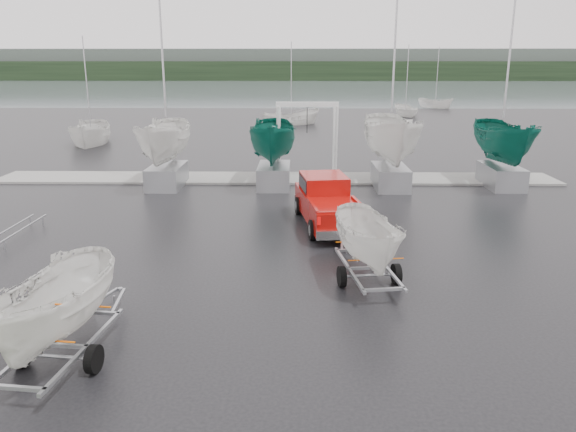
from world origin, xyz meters
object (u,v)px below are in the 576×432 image
Objects in this scene: pickup_truck at (327,200)px; boat_hoist at (307,130)px; trailer_parked at (50,249)px; trailer_hitched at (370,199)px.

boat_hoist reaches higher than pickup_truck.
pickup_truck is 1.19× the size of trailer_parked.
trailer_parked reaches higher than boat_hoist.
trailer_hitched reaches higher than boat_hoist.
trailer_hitched reaches higher than pickup_truck.
trailer_parked is 1.16× the size of boat_hoist.
boat_hoist is (-1.55, 14.68, 0.17)m from trailer_hitched.
boat_hoist is (5.42, 19.36, 0.08)m from trailer_parked.
pickup_truck is 1.38× the size of boat_hoist.
trailer_hitched is at bearing -83.95° from boat_hoist.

